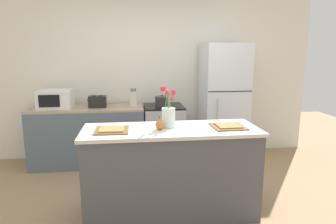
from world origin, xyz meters
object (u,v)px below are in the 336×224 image
at_px(refrigerator, 223,103).
at_px(toaster, 98,102).
at_px(knife_block, 133,99).
at_px(plate_setting_right, 228,126).
at_px(plate_setting_left, 112,130).
at_px(cooking_pot, 162,101).
at_px(flower_vase, 168,114).
at_px(pear_figurine, 159,124).
at_px(microwave, 55,99).
at_px(stove_range, 164,133).

height_order(refrigerator, toaster, refrigerator).
xyz_separation_m(toaster, knife_block, (0.53, 0.04, 0.03)).
xyz_separation_m(refrigerator, plate_setting_right, (-0.46, -1.62, 0.03)).
bearing_deg(plate_setting_left, cooking_pot, 67.17).
bearing_deg(flower_vase, plate_setting_right, -6.19).
height_order(refrigerator, pear_figurine, refrigerator).
height_order(plate_setting_right, toaster, toaster).
bearing_deg(knife_block, flower_vase, -77.79).
xyz_separation_m(plate_setting_left, toaster, (-0.31, 1.62, 0.02)).
bearing_deg(microwave, stove_range, 0.02).
bearing_deg(microwave, cooking_pot, -1.50).
relative_size(toaster, cooking_pot, 1.28).
distance_m(toaster, knife_block, 0.54).
xyz_separation_m(flower_vase, knife_block, (-0.34, 1.59, -0.08)).
height_order(plate_setting_left, cooking_pot, cooking_pot).
xyz_separation_m(stove_range, plate_setting_right, (0.49, -1.62, 0.51)).
height_order(flower_vase, cooking_pot, flower_vase).
bearing_deg(plate_setting_right, plate_setting_left, 180.00).
distance_m(stove_range, refrigerator, 1.06).
relative_size(plate_setting_left, plate_setting_right, 1.00).
distance_m(plate_setting_left, microwave, 1.86).
bearing_deg(refrigerator, knife_block, 178.67).
bearing_deg(cooking_pot, refrigerator, 2.50).
relative_size(microwave, knife_block, 1.78).
height_order(pear_figurine, plate_setting_left, pear_figurine).
bearing_deg(stove_range, pear_figurine, -97.71).
relative_size(pear_figurine, toaster, 0.49).
bearing_deg(pear_figurine, plate_setting_right, 1.24).
relative_size(cooking_pot, microwave, 0.46).
distance_m(pear_figurine, plate_setting_right, 0.72).
xyz_separation_m(plate_setting_left, cooking_pot, (0.66, 1.58, 0.01)).
distance_m(stove_range, toaster, 1.13).
distance_m(stove_range, plate_setting_right, 1.77).
bearing_deg(plate_setting_right, cooking_pot, 108.35).
xyz_separation_m(plate_setting_left, plate_setting_right, (1.19, 0.00, 0.00)).
height_order(stove_range, cooking_pot, cooking_pot).
height_order(plate_setting_right, knife_block, knife_block).
distance_m(toaster, microwave, 0.61).
relative_size(refrigerator, cooking_pot, 8.39).
bearing_deg(pear_figurine, knife_block, 98.28).
relative_size(refrigerator, toaster, 6.56).
bearing_deg(plate_setting_right, toaster, 132.74).
relative_size(stove_range, plate_setting_left, 2.63).
bearing_deg(plate_setting_left, knife_block, 82.10).
bearing_deg(refrigerator, flower_vase, -124.55).
distance_m(refrigerator, pear_figurine, 2.02).
distance_m(flower_vase, pear_figurine, 0.16).
distance_m(flower_vase, toaster, 1.78).
relative_size(plate_setting_left, knife_block, 1.25).
bearing_deg(microwave, toaster, -0.39).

